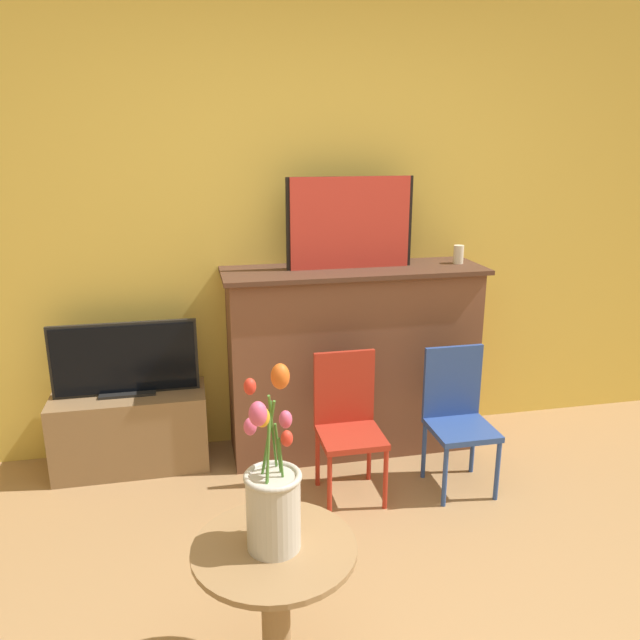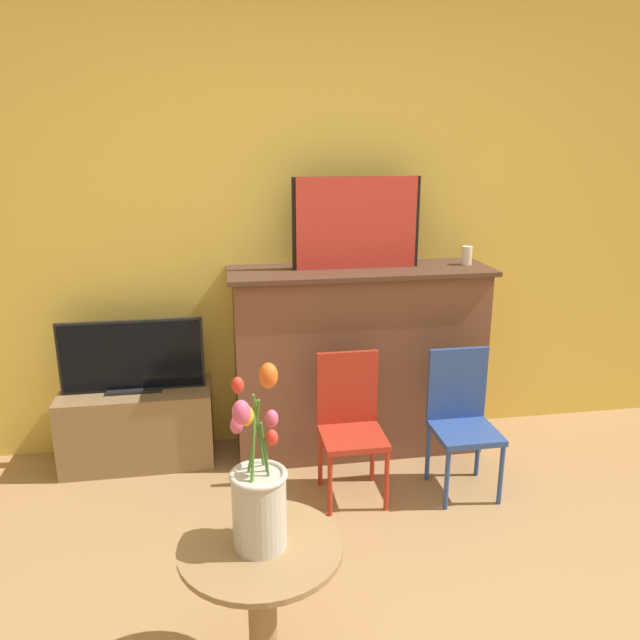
# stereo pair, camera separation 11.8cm
# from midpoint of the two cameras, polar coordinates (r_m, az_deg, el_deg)

# --- Properties ---
(wall_back) EXTENTS (8.00, 0.06, 2.70)m
(wall_back) POSITION_cam_midpoint_polar(r_m,az_deg,el_deg) (3.61, -2.94, 9.44)
(wall_back) COLOR #EAC651
(wall_back) RESTS_ON ground
(fireplace_mantel) EXTENTS (1.47, 0.46, 1.09)m
(fireplace_mantel) POSITION_cam_midpoint_polar(r_m,az_deg,el_deg) (3.62, 2.02, -3.46)
(fireplace_mantel) COLOR brown
(fireplace_mantel) RESTS_ON ground
(painting) EXTENTS (0.71, 0.03, 0.50)m
(painting) POSITION_cam_midpoint_polar(r_m,az_deg,el_deg) (3.44, 1.78, 8.85)
(painting) COLOR black
(painting) RESTS_ON fireplace_mantel
(mantel_candle) EXTENTS (0.06, 0.06, 0.10)m
(mantel_candle) POSITION_cam_midpoint_polar(r_m,az_deg,el_deg) (3.67, 11.64, 5.90)
(mantel_candle) COLOR silver
(mantel_candle) RESTS_ON fireplace_mantel
(tv_stand) EXTENTS (0.83, 0.35, 0.44)m
(tv_stand) POSITION_cam_midpoint_polar(r_m,az_deg,el_deg) (3.69, -17.76, -9.58)
(tv_stand) COLOR olive
(tv_stand) RESTS_ON ground
(tv_monitor) EXTENTS (0.77, 0.12, 0.40)m
(tv_monitor) POSITION_cam_midpoint_polar(r_m,az_deg,el_deg) (3.54, -18.32, -3.51)
(tv_monitor) COLOR black
(tv_monitor) RESTS_ON tv_stand
(chair_red) EXTENTS (0.32, 0.32, 0.74)m
(chair_red) POSITION_cam_midpoint_polar(r_m,az_deg,el_deg) (3.21, 1.49, -8.96)
(chair_red) COLOR #B22D1E
(chair_red) RESTS_ON ground
(chair_blue) EXTENTS (0.32, 0.32, 0.74)m
(chair_blue) POSITION_cam_midpoint_polar(r_m,az_deg,el_deg) (3.35, 11.45, -8.20)
(chair_blue) COLOR #2D4C99
(chair_blue) RESTS_ON ground
(side_table) EXTENTS (0.52, 0.52, 0.56)m
(side_table) POSITION_cam_midpoint_polar(r_m,az_deg,el_deg) (2.19, -5.78, -24.05)
(side_table) COLOR #99754C
(side_table) RESTS_ON ground
(vase_tulips) EXTENTS (0.18, 0.27, 0.55)m
(vase_tulips) POSITION_cam_midpoint_polar(r_m,az_deg,el_deg) (1.98, -6.11, -15.77)
(vase_tulips) COLOR beige
(vase_tulips) RESTS_ON side_table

